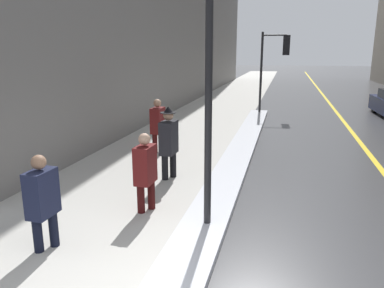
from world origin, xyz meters
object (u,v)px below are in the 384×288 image
(pedestrian_nearside, at_px, (42,198))
(pedestrian_in_fedora, at_px, (169,140))
(traffic_light_near, at_px, (276,55))
(lamp_post, at_px, (209,49))
(pedestrian_trailing, at_px, (145,169))
(pedestrian_with_shoulder_bag, at_px, (158,123))

(pedestrian_nearside, distance_m, pedestrian_in_fedora, 3.72)
(traffic_light_near, bearing_deg, lamp_post, -99.25)
(pedestrian_nearside, height_order, pedestrian_in_fedora, pedestrian_in_fedora)
(pedestrian_trailing, bearing_deg, pedestrian_nearside, -28.00)
(lamp_post, distance_m, pedestrian_with_shoulder_bag, 5.58)
(pedestrian_trailing, height_order, pedestrian_in_fedora, pedestrian_in_fedora)
(lamp_post, xyz_separation_m, traffic_light_near, (0.64, 12.53, -0.23))
(lamp_post, xyz_separation_m, pedestrian_with_shoulder_bag, (-2.46, 4.54, -2.11))
(traffic_light_near, bearing_deg, pedestrian_nearside, -108.17)
(pedestrian_trailing, height_order, pedestrian_with_shoulder_bag, pedestrian_with_shoulder_bag)
(pedestrian_with_shoulder_bag, bearing_deg, pedestrian_trailing, 17.82)
(lamp_post, relative_size, pedestrian_trailing, 3.30)
(traffic_light_near, bearing_deg, pedestrian_with_shoulder_bag, -117.53)
(pedestrian_trailing, bearing_deg, lamp_post, 73.23)
(lamp_post, distance_m, pedestrian_nearside, 3.38)
(pedestrian_trailing, xyz_separation_m, pedestrian_with_shoulder_bag, (-1.18, 4.11, 0.05))
(lamp_post, height_order, pedestrian_in_fedora, lamp_post)
(pedestrian_in_fedora, bearing_deg, pedestrian_with_shoulder_bag, -153.09)
(traffic_light_near, bearing_deg, pedestrian_in_fedora, -107.77)
(lamp_post, distance_m, pedestrian_trailing, 2.54)
(pedestrian_in_fedora, bearing_deg, pedestrian_nearside, -11.18)
(pedestrian_with_shoulder_bag, bearing_deg, pedestrian_in_fedora, 26.91)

